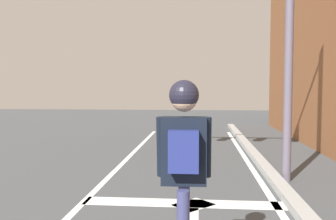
{
  "coord_description": "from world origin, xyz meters",
  "views": [
    {
      "loc": [
        1.5,
        1.47,
        1.82
      ],
      "look_at": [
        0.98,
        7.46,
        1.43
      ],
      "focal_mm": 38.5,
      "sensor_mm": 36.0,
      "label": 1
    }
  ],
  "objects": [
    {
      "name": "stop_bar",
      "position": [
        1.27,
        6.99,
        0.0
      ],
      "size": [
        3.15,
        0.4,
        0.01
      ],
      "primitive_type": "cube",
      "color": "silver",
      "rests_on": "ground"
    },
    {
      "name": "skater",
      "position": [
        1.37,
        4.64,
        1.24
      ],
      "size": [
        0.49,
        0.65,
        1.8
      ],
      "color": "navy",
      "rests_on": "skateboard"
    },
    {
      "name": "lane_arrow_head",
      "position": [
        1.42,
        6.93,
        0.0
      ],
      "size": [
        0.71,
        0.71,
        0.01
      ],
      "primitive_type": "cube",
      "rotation": [
        0.0,
        0.0,
        0.79
      ],
      "color": "silver",
      "rests_on": "ground"
    }
  ]
}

